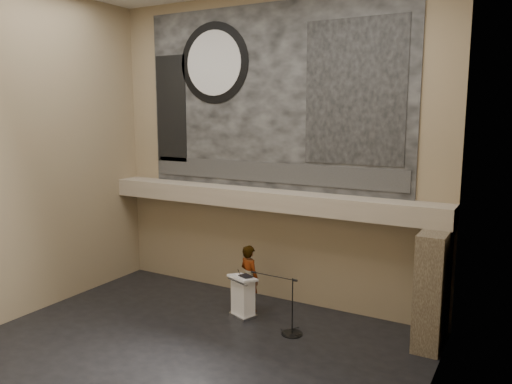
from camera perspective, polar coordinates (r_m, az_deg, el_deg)
The scene contains 20 objects.
floor at distance 11.79m, azimuth -8.06°, elevation -17.82°, with size 10.00×10.00×0.00m, color black.
wall_back at distance 13.92m, azimuth 1.63°, elevation 4.73°, with size 10.00×0.02×8.50m, color #8D7859.
wall_front at distance 7.84m, azimuth -26.87°, elevation 0.17°, with size 10.00×0.02×8.50m, color #8D7859.
wall_left at distance 14.19m, azimuth -24.75°, elevation 3.97°, with size 0.02×8.00×8.50m, color #8D7859.
wall_right at distance 8.47m, azimuth 19.15°, elevation 1.27°, with size 0.02×8.00×8.50m, color #8D7859.
soffit at distance 13.74m, azimuth 0.82°, elevation -0.79°, with size 10.00×0.80×0.50m, color gray.
sprinkler_left at distance 14.57m, azimuth -4.81°, elevation -1.36°, with size 0.04×0.04×0.06m, color #B2893D.
sprinkler_right at distance 12.96m, azimuth 8.11°, elevation -2.76°, with size 0.04×0.04×0.06m, color #B2893D.
banner at distance 13.85m, azimuth 1.60°, elevation 10.71°, with size 8.00×0.05×5.00m, color black.
banner_text_strip at distance 13.92m, azimuth 1.48°, elevation 2.25°, with size 7.76×0.02×0.55m, color #2C2C2C.
banner_clock_rim at distance 14.81m, azimuth -4.83°, elevation 14.47°, with size 2.30×2.30×0.02m, color black.
banner_clock_face at distance 14.79m, azimuth -4.88°, elevation 14.48°, with size 1.84×1.84×0.02m, color silver.
banner_building_print at distance 12.87m, azimuth 11.18°, elevation 11.10°, with size 2.60×0.02×3.60m, color black.
banner_brick_print at distance 15.70m, azimuth -9.66°, elevation 9.33°, with size 1.10×0.02×3.20m, color black.
stone_pier at distance 12.24m, azimuth 19.52°, elevation -10.37°, with size 0.60×1.40×2.70m, color #473B2B.
lectern at distance 13.32m, azimuth -1.50°, elevation -11.85°, with size 0.83×0.71×1.13m.
binder at distance 13.10m, azimuth -1.20°, elevation -9.59°, with size 0.31×0.25×0.04m, color black.
papers at distance 13.15m, azimuth -2.28°, elevation -9.58°, with size 0.23×0.31×0.01m, color white.
speaker_person at distance 13.58m, azimuth -0.76°, elevation -9.81°, with size 0.66×0.44×1.82m, color silver.
mic_stand at distance 12.53m, azimuth 3.98°, elevation -15.01°, with size 1.41×0.52×1.41m.
Camera 1 is at (6.48, -8.27, 5.36)m, focal length 35.00 mm.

